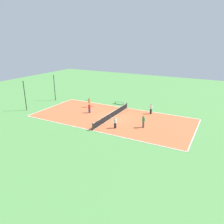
{
  "coord_description": "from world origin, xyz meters",
  "views": [
    {
      "loc": [
        -26.63,
        -14.16,
        11.14
      ],
      "look_at": [
        0.0,
        0.0,
        0.9
      ],
      "focal_mm": 35.0,
      "sensor_mm": 36.0,
      "label": 1
    }
  ],
  "objects_px": {
    "tennis_ball_midcourt": "(57,120)",
    "player_far_white": "(151,108)",
    "player_far_green": "(143,121)",
    "tennis_ball_right_alley": "(183,121)",
    "player_center_orange": "(89,102)",
    "fence_post_back_left": "(25,96)",
    "tennis_ball_far_baseline": "(157,121)",
    "fence_post_back_right": "(55,88)",
    "bench": "(119,102)",
    "tennis_ball_left_sideline": "(89,103)",
    "player_coach_red": "(89,108)",
    "tennis_net": "(112,114)",
    "player_near_white": "(115,122)"
  },
  "relations": [
    {
      "from": "tennis_ball_midcourt",
      "to": "player_far_white",
      "type": "bearing_deg",
      "value": -50.52
    },
    {
      "from": "player_far_green",
      "to": "tennis_ball_right_alley",
      "type": "bearing_deg",
      "value": 107.82
    },
    {
      "from": "player_far_white",
      "to": "tennis_ball_right_alley",
      "type": "bearing_deg",
      "value": 178.36
    },
    {
      "from": "player_center_orange",
      "to": "fence_post_back_left",
      "type": "height_order",
      "value": "fence_post_back_left"
    },
    {
      "from": "tennis_ball_far_baseline",
      "to": "fence_post_back_right",
      "type": "height_order",
      "value": "fence_post_back_right"
    },
    {
      "from": "fence_post_back_right",
      "to": "bench",
      "type": "bearing_deg",
      "value": -74.07
    },
    {
      "from": "tennis_ball_midcourt",
      "to": "tennis_ball_left_sideline",
      "type": "distance_m",
      "value": 9.28
    },
    {
      "from": "bench",
      "to": "tennis_ball_far_baseline",
      "type": "height_order",
      "value": "bench"
    },
    {
      "from": "player_far_green",
      "to": "bench",
      "type": "bearing_deg",
      "value": -168.41
    },
    {
      "from": "player_coach_red",
      "to": "player_far_green",
      "type": "xyz_separation_m",
      "value": [
        -1.72,
        -9.52,
        0.13
      ]
    },
    {
      "from": "tennis_net",
      "to": "player_far_green",
      "type": "xyz_separation_m",
      "value": [
        -1.38,
        -5.36,
        0.47
      ]
    },
    {
      "from": "tennis_ball_left_sideline",
      "to": "fence_post_back_left",
      "type": "bearing_deg",
      "value": 140.29
    },
    {
      "from": "bench",
      "to": "player_far_white",
      "type": "height_order",
      "value": "player_far_white"
    },
    {
      "from": "bench",
      "to": "fence_post_back_left",
      "type": "xyz_separation_m",
      "value": [
        -10.17,
        11.72,
        2.02
      ]
    },
    {
      "from": "tennis_net",
      "to": "player_coach_red",
      "type": "height_order",
      "value": "player_coach_red"
    },
    {
      "from": "player_far_white",
      "to": "tennis_ball_midcourt",
      "type": "distance_m",
      "value": 14.11
    },
    {
      "from": "player_near_white",
      "to": "player_coach_red",
      "type": "xyz_separation_m",
      "value": [
        3.58,
        6.36,
        0.02
      ]
    },
    {
      "from": "tennis_ball_right_alley",
      "to": "tennis_ball_left_sideline",
      "type": "bearing_deg",
      "value": 86.11
    },
    {
      "from": "player_far_green",
      "to": "tennis_ball_left_sideline",
      "type": "bearing_deg",
      "value": -146.6
    },
    {
      "from": "tennis_ball_far_baseline",
      "to": "player_coach_red",
      "type": "bearing_deg",
      "value": 97.13
    },
    {
      "from": "bench",
      "to": "tennis_ball_left_sideline",
      "type": "xyz_separation_m",
      "value": [
        -2.15,
        5.06,
        -0.34
      ]
    },
    {
      "from": "bench",
      "to": "player_far_green",
      "type": "height_order",
      "value": "player_far_green"
    },
    {
      "from": "player_far_green",
      "to": "fence_post_back_right",
      "type": "bearing_deg",
      "value": -135.15
    },
    {
      "from": "fence_post_back_right",
      "to": "player_near_white",
      "type": "bearing_deg",
      "value": -112.49
    },
    {
      "from": "tennis_ball_far_baseline",
      "to": "fence_post_back_right",
      "type": "distance_m",
      "value": 20.37
    },
    {
      "from": "player_near_white",
      "to": "tennis_ball_far_baseline",
      "type": "xyz_separation_m",
      "value": [
        4.88,
        -4.07,
        -0.77
      ]
    },
    {
      "from": "player_near_white",
      "to": "player_center_orange",
      "type": "relative_size",
      "value": 0.93
    },
    {
      "from": "tennis_net",
      "to": "player_far_green",
      "type": "height_order",
      "value": "player_far_green"
    },
    {
      "from": "tennis_net",
      "to": "tennis_ball_right_alley",
      "type": "height_order",
      "value": "tennis_net"
    },
    {
      "from": "bench",
      "to": "tennis_net",
      "type": "bearing_deg",
      "value": 107.78
    },
    {
      "from": "tennis_ball_right_alley",
      "to": "tennis_ball_left_sideline",
      "type": "height_order",
      "value": "same"
    },
    {
      "from": "player_near_white",
      "to": "fence_post_back_left",
      "type": "distance_m",
      "value": 16.16
    },
    {
      "from": "tennis_net",
      "to": "player_near_white",
      "type": "relative_size",
      "value": 7.37
    },
    {
      "from": "tennis_net",
      "to": "player_center_orange",
      "type": "bearing_deg",
      "value": 64.41
    },
    {
      "from": "player_coach_red",
      "to": "fence_post_back_left",
      "type": "xyz_separation_m",
      "value": [
        -3.75,
        9.73,
        1.56
      ]
    },
    {
      "from": "tennis_ball_midcourt",
      "to": "fence_post_back_right",
      "type": "height_order",
      "value": "fence_post_back_right"
    },
    {
      "from": "player_near_white",
      "to": "player_far_green",
      "type": "height_order",
      "value": "player_far_green"
    },
    {
      "from": "player_coach_red",
      "to": "tennis_ball_midcourt",
      "type": "bearing_deg",
      "value": -110.98
    },
    {
      "from": "player_near_white",
      "to": "tennis_ball_midcourt",
      "type": "height_order",
      "value": "player_near_white"
    },
    {
      "from": "fence_post_back_right",
      "to": "player_far_green",
      "type": "bearing_deg",
      "value": -104.0
    },
    {
      "from": "player_far_green",
      "to": "tennis_ball_far_baseline",
      "type": "relative_size",
      "value": 24.5
    },
    {
      "from": "tennis_net",
      "to": "bench",
      "type": "distance_m",
      "value": 7.1
    },
    {
      "from": "tennis_net",
      "to": "player_far_white",
      "type": "height_order",
      "value": "player_far_white"
    },
    {
      "from": "player_center_orange",
      "to": "tennis_ball_right_alley",
      "type": "xyz_separation_m",
      "value": [
        0.66,
        -15.43,
        -0.85
      ]
    },
    {
      "from": "tennis_ball_left_sideline",
      "to": "bench",
      "type": "bearing_deg",
      "value": -66.96
    },
    {
      "from": "fence_post_back_right",
      "to": "tennis_net",
      "type": "bearing_deg",
      "value": -103.81
    },
    {
      "from": "player_center_orange",
      "to": "player_far_green",
      "type": "distance_m",
      "value": 11.97
    },
    {
      "from": "tennis_net",
      "to": "player_coach_red",
      "type": "xyz_separation_m",
      "value": [
        0.33,
        4.16,
        0.34
      ]
    },
    {
      "from": "tennis_ball_far_baseline",
      "to": "fence_post_back_right",
      "type": "bearing_deg",
      "value": 84.97
    },
    {
      "from": "player_far_white",
      "to": "tennis_ball_midcourt",
      "type": "xyz_separation_m",
      "value": [
        -8.96,
        10.87,
        -0.87
      ]
    }
  ]
}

